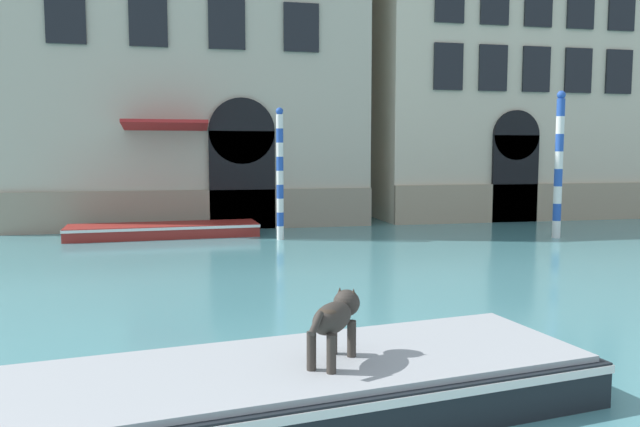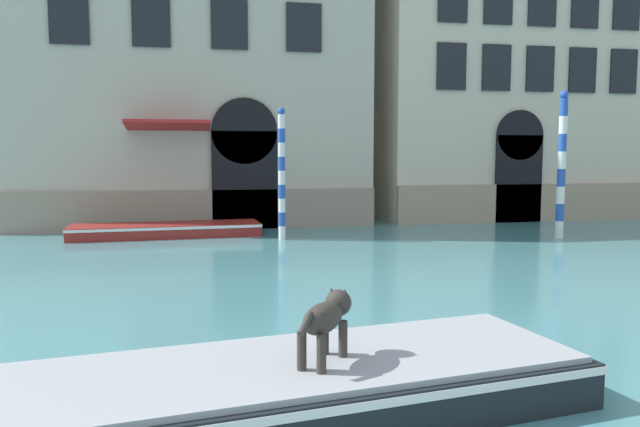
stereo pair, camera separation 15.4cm
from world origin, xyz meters
TOP-DOWN VIEW (x-y plane):
  - palazzo_left at (-0.51, 23.57)m, footprint 12.05×7.40m
  - palazzo_right at (11.62, 23.57)m, footprint 10.50×6.13m
  - boat_foreground at (0.11, 5.80)m, footprint 6.56×2.83m
  - dog_on_deck at (0.67, 5.79)m, footprint 0.67×0.84m
  - boat_moored_near_palazzo at (-1.36, 19.14)m, footprint 5.65×1.84m
  - mooring_pole_0 at (9.97, 16.44)m, footprint 0.24×0.24m
  - mooring_pole_2 at (1.95, 17.76)m, footprint 0.21×0.21m

SIDE VIEW (x-z plane):
  - boat_moored_near_palazzo at x=-1.36m, z-range 0.01..0.39m
  - boat_foreground at x=0.11m, z-range 0.02..0.54m
  - dog_on_deck at x=0.67m, z-range 0.62..1.28m
  - mooring_pole_2 at x=1.95m, z-range 0.02..3.79m
  - mooring_pole_0 at x=9.97m, z-range 0.02..4.31m
  - palazzo_left at x=-0.51m, z-range -0.02..14.79m
  - palazzo_right at x=11.62m, z-range -0.02..15.21m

